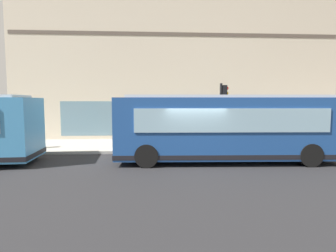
{
  "coord_description": "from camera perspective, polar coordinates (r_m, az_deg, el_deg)",
  "views": [
    {
      "loc": [
        -11.91,
        1.83,
        2.78
      ],
      "look_at": [
        2.19,
        0.98,
        1.52
      ],
      "focal_mm": 29.25,
      "sensor_mm": 36.0,
      "label": 1
    }
  ],
  "objects": [
    {
      "name": "ground",
      "position": [
        12.36,
        5.2,
        -7.9
      ],
      "size": [
        120.0,
        120.0,
        0.0
      ],
      "primitive_type": "plane",
      "color": "#262628"
    },
    {
      "name": "sidewalk_curb",
      "position": [
        17.23,
        2.7,
        -3.93
      ],
      "size": [
        4.82,
        40.0,
        0.15
      ],
      "primitive_type": "cube",
      "color": "#B2ADA3",
      "rests_on": "ground"
    },
    {
      "name": "building_corner",
      "position": [
        22.89,
        1.23,
        15.09
      ],
      "size": [
        6.35,
        23.22,
        13.51
      ],
      "color": "beige",
      "rests_on": "ground"
    },
    {
      "name": "city_bus_nearside",
      "position": [
        12.91,
        11.84,
        -0.44
      ],
      "size": [
        2.91,
        10.13,
        3.07
      ],
      "color": "#1E478C",
      "rests_on": "ground"
    },
    {
      "name": "traffic_light_near_corner",
      "position": [
        15.6,
        11.4,
        4.67
      ],
      "size": [
        0.32,
        0.49,
        3.64
      ],
      "color": "black",
      "rests_on": "sidewalk_curb"
    },
    {
      "name": "fire_hydrant",
      "position": [
        17.64,
        2.82,
        -2.28
      ],
      "size": [
        0.35,
        0.35,
        0.74
      ],
      "color": "yellow",
      "rests_on": "sidewalk_curb"
    },
    {
      "name": "pedestrian_near_building_entrance",
      "position": [
        20.96,
        24.62,
        0.3
      ],
      "size": [
        0.32,
        0.32,
        1.8
      ],
      "color": "#99994C",
      "rests_on": "sidewalk_curb"
    },
    {
      "name": "pedestrian_walking_along_curb",
      "position": [
        17.8,
        6.85,
        -0.51
      ],
      "size": [
        0.32,
        0.32,
        1.57
      ],
      "color": "#3359A5",
      "rests_on": "sidewalk_curb"
    },
    {
      "name": "pedestrian_near_hydrant",
      "position": [
        16.53,
        12.39,
        -0.5
      ],
      "size": [
        0.32,
        0.32,
        1.81
      ],
      "color": "#3F8C4C",
      "rests_on": "sidewalk_curb"
    },
    {
      "name": "newspaper_vending_box",
      "position": [
        17.08,
        -9.85,
        -2.28
      ],
      "size": [
        0.44,
        0.43,
        0.9
      ],
      "color": "#197233",
      "rests_on": "sidewalk_curb"
    }
  ]
}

